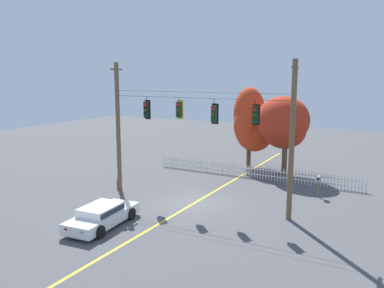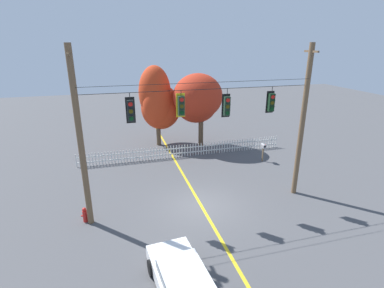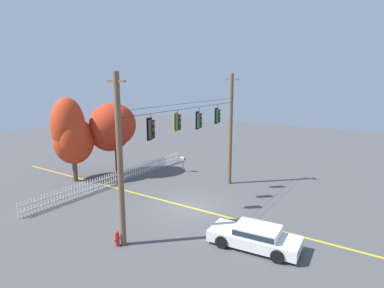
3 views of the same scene
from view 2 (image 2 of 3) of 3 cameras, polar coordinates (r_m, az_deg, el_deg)
ground at (r=16.67m, az=1.84°, el=-11.93°), size 80.00×80.00×0.00m
lane_centerline_stripe at (r=16.67m, az=1.84°, el=-11.91°), size 0.16×36.00×0.01m
signal_support_span at (r=14.88m, az=2.02°, el=2.62°), size 11.94×1.10×8.60m
traffic_signal_northbound_primary at (r=13.95m, az=-11.81°, el=6.35°), size 0.43×0.38×1.46m
traffic_signal_southbound_primary at (r=14.27m, az=-2.13°, el=7.45°), size 0.43×0.38×1.32m
traffic_signal_northbound_secondary at (r=15.02m, az=6.73°, el=7.33°), size 0.43×0.38×1.49m
traffic_signal_westbound_side at (r=16.10m, az=15.07°, el=7.81°), size 0.43×0.38×1.41m
white_picket_fence at (r=23.19m, az=-1.40°, el=-1.24°), size 16.19×0.06×0.99m
autumn_maple_near_fence at (r=25.29m, az=-6.58°, el=8.14°), size 3.54×3.02×6.80m
autumn_maple_mid at (r=24.70m, az=1.05°, el=8.57°), size 4.12×3.79×6.21m
parked_car at (r=11.45m, az=-1.58°, el=-25.31°), size 2.21×4.60×1.15m
fire_hydrant at (r=16.14m, az=-20.05°, el=-12.76°), size 0.38×0.22×0.79m
roadside_mailbox at (r=22.68m, az=13.67°, el=-0.59°), size 0.25×0.44×1.39m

